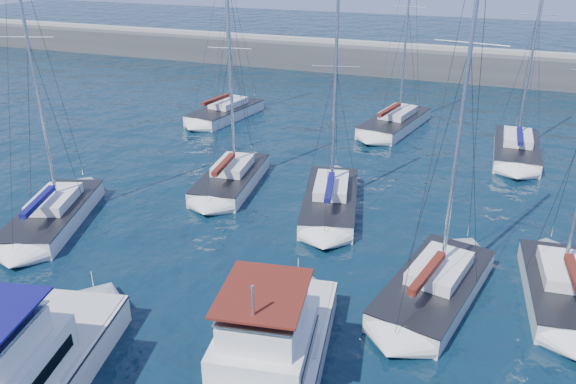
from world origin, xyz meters
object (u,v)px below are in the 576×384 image
(sailboat_back_c, at_px, (516,149))
(sailboat_back_b, at_px, (395,122))
(motor_yacht_port_inner, at_px, (20,377))
(sailboat_mid_a, at_px, (53,214))
(sailboat_back_a, at_px, (226,112))
(sailboat_mid_b, at_px, (231,178))
(sailboat_mid_e, at_px, (563,289))
(sailboat_mid_d, at_px, (435,286))
(motor_yacht_stbd_inner, at_px, (271,354))
(sailboat_mid_c, at_px, (331,200))

(sailboat_back_c, bearing_deg, sailboat_back_b, 158.76)
(motor_yacht_port_inner, height_order, sailboat_mid_a, sailboat_mid_a)
(sailboat_back_a, distance_m, sailboat_back_b, 14.74)
(sailboat_mid_b, distance_m, sailboat_back_b, 17.39)
(sailboat_mid_e, distance_m, sailboat_back_b, 24.71)
(sailboat_mid_d, xyz_separation_m, sailboat_back_b, (-6.43, 23.62, -0.04))
(motor_yacht_stbd_inner, distance_m, sailboat_back_c, 28.56)
(motor_yacht_stbd_inner, height_order, sailboat_back_c, sailboat_back_c)
(sailboat_back_c, bearing_deg, sailboat_back_a, 175.92)
(motor_yacht_port_inner, xyz_separation_m, sailboat_back_c, (15.03, 31.53, -0.60))
(sailboat_mid_c, bearing_deg, sailboat_back_b, 75.08)
(motor_yacht_stbd_inner, bearing_deg, motor_yacht_port_inner, -160.47)
(sailboat_mid_e, relative_size, sailboat_back_b, 1.02)
(sailboat_mid_a, bearing_deg, sailboat_back_a, 71.24)
(sailboat_back_a, bearing_deg, motor_yacht_stbd_inner, -51.21)
(sailboat_mid_d, relative_size, sailboat_back_c, 1.11)
(motor_yacht_stbd_inner, distance_m, sailboat_back_b, 30.91)
(sailboat_mid_a, height_order, sailboat_mid_e, sailboat_mid_a)
(sailboat_mid_e, bearing_deg, sailboat_mid_a, 179.22)
(motor_yacht_port_inner, xyz_separation_m, sailboat_back_b, (5.54, 34.92, -0.61))
(sailboat_mid_b, xyz_separation_m, sailboat_back_a, (-7.22, 13.41, 0.00))
(motor_yacht_port_inner, distance_m, sailboat_back_a, 33.79)
(sailboat_back_c, bearing_deg, sailboat_mid_a, -140.60)
(motor_yacht_port_inner, height_order, sailboat_mid_c, sailboat_mid_c)
(sailboat_mid_a, bearing_deg, sailboat_back_b, 39.66)
(sailboat_mid_b, height_order, sailboat_mid_d, sailboat_mid_d)
(motor_yacht_port_inner, distance_m, sailboat_back_c, 34.94)
(sailboat_mid_c, xyz_separation_m, sailboat_mid_e, (12.12, -5.15, 0.05))
(sailboat_mid_e, height_order, sailboat_back_a, sailboat_mid_e)
(motor_yacht_stbd_inner, height_order, sailboat_mid_e, sailboat_mid_e)
(sailboat_mid_b, height_order, sailboat_mid_c, sailboat_mid_b)
(sailboat_mid_b, relative_size, sailboat_back_c, 0.87)
(sailboat_back_b, bearing_deg, motor_yacht_port_inner, -88.11)
(sailboat_back_b, relative_size, sailboat_back_c, 0.98)
(sailboat_mid_a, height_order, sailboat_mid_d, sailboat_mid_d)
(sailboat_mid_c, height_order, sailboat_back_b, sailboat_back_b)
(motor_yacht_stbd_inner, relative_size, sailboat_back_b, 0.60)
(motor_yacht_port_inner, relative_size, sailboat_mid_c, 0.73)
(sailboat_back_a, relative_size, sailboat_back_c, 0.89)
(sailboat_mid_b, bearing_deg, sailboat_mid_e, -25.52)
(sailboat_back_b, bearing_deg, sailboat_back_c, -8.70)
(sailboat_mid_b, xyz_separation_m, sailboat_mid_c, (6.86, -0.88, -0.01))
(motor_yacht_stbd_inner, bearing_deg, sailboat_mid_d, 47.31)
(motor_yacht_stbd_inner, distance_m, sailboat_back_a, 32.83)
(sailboat_mid_a, relative_size, sailboat_back_a, 1.15)
(sailboat_mid_b, distance_m, sailboat_mid_d, 15.84)
(sailboat_mid_b, xyz_separation_m, sailboat_mid_d, (13.76, -7.85, 0.04))
(sailboat_mid_a, bearing_deg, sailboat_mid_e, -14.93)
(sailboat_mid_d, xyz_separation_m, sailboat_back_c, (3.07, 20.24, -0.03))
(motor_yacht_stbd_inner, distance_m, sailboat_mid_c, 14.39)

